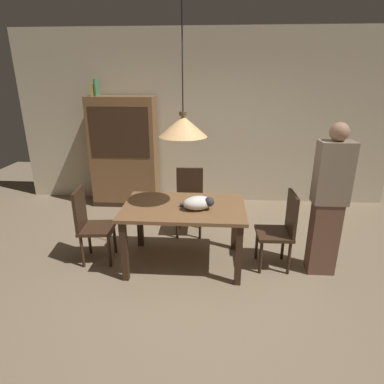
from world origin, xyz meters
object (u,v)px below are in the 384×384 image
Objects in this scene: cat_sleeping at (199,203)px; book_yellow_short at (94,90)px; chair_right_side at (281,227)px; person_standing at (329,201)px; pendant_lamp at (183,126)px; chair_left_side at (90,222)px; hutch_bookcase at (125,154)px; dining_table at (184,214)px; book_green_slim at (97,87)px; chair_far_back at (189,198)px.

book_yellow_short reaches higher than cat_sleeping.
person_standing reaches higher than chair_right_side.
chair_right_side is 0.72× the size of pendant_lamp.
chair_left_side is 0.50× the size of hutch_bookcase.
hutch_bookcase is 1.13m from book_yellow_short.
dining_table is 1.08× the size of pendant_lamp.
chair_left_side is 3.58× the size of book_green_slim.
book_green_slim reaches higher than chair_left_side.
pendant_lamp reaches higher than book_green_slim.
pendant_lamp is at bearing 154.33° from cat_sleeping.
person_standing is at bearing -30.68° from chair_far_back.
chair_left_side is 2.44m from book_yellow_short.
chair_left_side is at bearing -179.75° from chair_right_side.
hutch_bookcase reaches higher than chair_far_back.
chair_right_side is at bearing -35.28° from book_green_slim.
pendant_lamp is at bearing 177.59° from person_standing.
hutch_bookcase is at bearing 140.59° from chair_right_side.
dining_table is 0.76× the size of hutch_bookcase.
dining_table is at bearing 177.59° from person_standing.
person_standing reaches higher than cat_sleeping.
book_yellow_short is (-1.62, 1.03, 1.43)m from chair_far_back.
person_standing is at bearing -2.41° from pendant_lamp.
book_green_slim is (-1.57, 1.91, 0.32)m from pendant_lamp.
chair_far_back is 1.62m from hutch_bookcase.
hutch_bookcase is 9.25× the size of book_yellow_short.
hutch_bookcase is 3.42m from person_standing.
chair_left_side is at bearing -141.79° from chair_far_back.
person_standing reaches higher than dining_table.
person_standing is (1.59, -0.07, -0.79)m from pendant_lamp.
chair_left_side is 2.30× the size of cat_sleeping.
hutch_bookcase is at bearing 122.01° from pendant_lamp.
cat_sleeping is at bearing -174.78° from chair_right_side.
dining_table is 1.01m from pendant_lamp.
pendant_lamp is (-0.00, 0.00, 1.01)m from dining_table.
cat_sleeping is 1.56× the size of book_green_slim.
chair_far_back is 1.43m from chair_right_side.
chair_far_back and chair_left_side have the same top height.
hutch_bookcase is (-2.32, 1.91, 0.38)m from chair_right_side.
person_standing is (1.41, 0.02, 0.05)m from cat_sleeping.
book_yellow_short is (-1.62, 1.91, 1.29)m from dining_table.
book_green_slim is at bearing 144.72° from chair_right_side.
hutch_bookcase reaches higher than dining_table.
chair_left_side is (-1.13, -0.01, -0.14)m from dining_table.
chair_left_side is 0.72× the size of pendant_lamp.
chair_far_back and chair_right_side have the same top height.
book_green_slim reaches higher than dining_table.
person_standing is at bearing -31.62° from book_yellow_short.
dining_table is 2.27m from hutch_bookcase.
chair_left_side is 4.65× the size of book_yellow_short.
pendant_lamp is (-1.13, -0.00, 1.15)m from chair_right_side.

